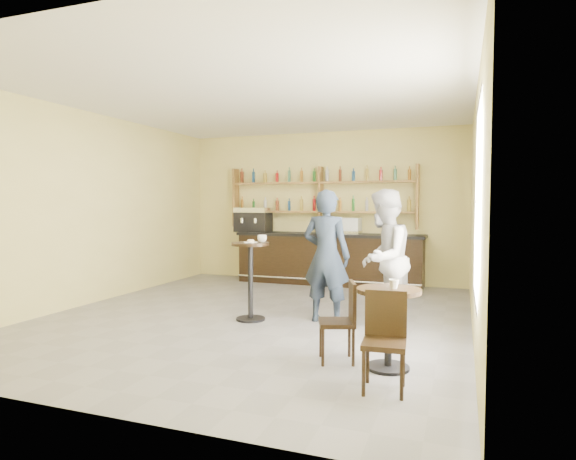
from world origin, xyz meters
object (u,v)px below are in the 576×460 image
(man_main, at_px, (326,256))
(chair_south, at_px, (384,343))
(pastry_case, at_px, (347,226))
(chair_west, at_px, (337,322))
(espresso_machine, at_px, (253,220))
(pedestal_table, at_px, (251,281))
(patron_second, at_px, (384,259))
(bar_counter, at_px, (329,259))
(cafe_table, at_px, (388,329))

(man_main, distance_m, chair_south, 2.59)
(pastry_case, bearing_deg, chair_west, -75.47)
(espresso_machine, xyz_separation_m, man_main, (2.53, -3.12, -0.38))
(chair_west, bearing_deg, chair_south, 22.63)
(pedestal_table, height_order, chair_south, pedestal_table)
(espresso_machine, height_order, chair_south, espresso_machine)
(chair_west, height_order, chair_south, chair_south)
(pastry_case, bearing_deg, pedestal_table, -97.75)
(man_main, height_order, chair_west, man_main)
(pastry_case, relative_size, man_main, 0.29)
(patron_second, bearing_deg, pastry_case, -149.69)
(bar_counter, bearing_deg, chair_west, -73.92)
(bar_counter, bearing_deg, pedestal_table, -94.21)
(espresso_machine, relative_size, pedestal_table, 0.66)
(cafe_table, bearing_deg, chair_south, -85.24)
(cafe_table, bearing_deg, pedestal_table, 147.18)
(pastry_case, xyz_separation_m, cafe_table, (1.53, -4.78, -0.81))
(pedestal_table, bearing_deg, chair_south, -42.04)
(chair_west, bearing_deg, patron_second, 151.00)
(espresso_machine, relative_size, patron_second, 0.40)
(cafe_table, bearing_deg, patron_second, 100.59)
(pedestal_table, bearing_deg, patron_second, 6.95)
(man_main, bearing_deg, patron_second, -178.51)
(man_main, bearing_deg, cafe_table, 128.13)
(pedestal_table, distance_m, cafe_table, 2.58)
(cafe_table, xyz_separation_m, chair_south, (0.05, -0.60, 0.03))
(cafe_table, bearing_deg, man_main, 123.74)
(man_main, xyz_separation_m, cafe_table, (1.11, -1.66, -0.53))
(chair_south, bearing_deg, espresso_machine, 119.97)
(chair_west, xyz_separation_m, chair_south, (0.60, -0.65, 0.01))
(pedestal_table, distance_m, man_main, 1.15)
(bar_counter, bearing_deg, cafe_table, -68.19)
(espresso_machine, height_order, cafe_table, espresso_machine)
(patron_second, bearing_deg, espresso_machine, -124.41)
(man_main, distance_m, cafe_table, 2.07)
(pastry_case, bearing_deg, man_main, -79.51)
(pastry_case, relative_size, pedestal_table, 0.49)
(pedestal_table, height_order, cafe_table, pedestal_table)
(bar_counter, height_order, chair_west, bar_counter)
(pastry_case, bearing_deg, patron_second, -65.95)
(espresso_machine, xyz_separation_m, pastry_case, (2.10, 0.00, -0.10))
(pastry_case, distance_m, man_main, 3.16)
(cafe_table, bearing_deg, chair_west, 174.81)
(pastry_case, relative_size, cafe_table, 0.66)
(man_main, bearing_deg, chair_south, 121.55)
(man_main, bearing_deg, bar_counter, -71.17)
(espresso_machine, bearing_deg, chair_south, -56.22)
(bar_counter, xyz_separation_m, pedestal_table, (-0.25, -3.39, 0.03))
(espresso_machine, height_order, man_main, man_main)
(pedestal_table, bearing_deg, espresso_machine, 113.50)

